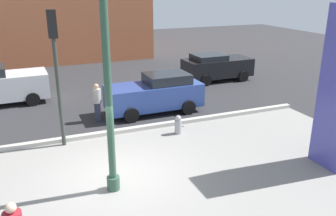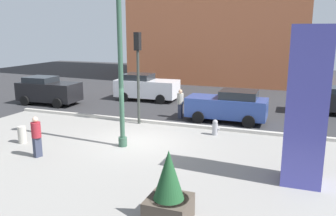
{
  "view_description": "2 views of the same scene",
  "coord_description": "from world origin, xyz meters",
  "px_view_note": "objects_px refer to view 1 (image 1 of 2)",
  "views": [
    {
      "loc": [
        -2.22,
        -9.49,
        5.49
      ],
      "look_at": [
        1.9,
        0.63,
        1.7
      ],
      "focal_mm": 38.47,
      "sensor_mm": 36.0,
      "label": 1
    },
    {
      "loc": [
        6.4,
        -13.22,
        4.8
      ],
      "look_at": [
        1.31,
        0.4,
        1.55
      ],
      "focal_mm": 37.25,
      "sensor_mm": 36.0,
      "label": 2
    }
  ],
  "objects_px": {
    "fire_hydrant": "(178,125)",
    "car_curb_east": "(155,93)",
    "car_intersection": "(216,67)",
    "pedestrian_crossing": "(97,100)",
    "traffic_light_far_side": "(55,58)",
    "lamp_post": "(107,63)"
  },
  "relations": [
    {
      "from": "traffic_light_far_side",
      "to": "pedestrian_crossing",
      "type": "xyz_separation_m",
      "value": [
        1.63,
        1.94,
        -2.27
      ]
    },
    {
      "from": "lamp_post",
      "to": "car_curb_east",
      "type": "relative_size",
      "value": 1.75
    },
    {
      "from": "car_intersection",
      "to": "pedestrian_crossing",
      "type": "bearing_deg",
      "value": -153.01
    },
    {
      "from": "lamp_post",
      "to": "pedestrian_crossing",
      "type": "height_order",
      "value": "lamp_post"
    },
    {
      "from": "fire_hydrant",
      "to": "car_curb_east",
      "type": "height_order",
      "value": "car_curb_east"
    },
    {
      "from": "fire_hydrant",
      "to": "car_curb_east",
      "type": "bearing_deg",
      "value": 88.52
    },
    {
      "from": "lamp_post",
      "to": "fire_hydrant",
      "type": "relative_size",
      "value": 9.87
    },
    {
      "from": "car_intersection",
      "to": "lamp_post",
      "type": "bearing_deg",
      "value": -132.16
    },
    {
      "from": "traffic_light_far_side",
      "to": "car_intersection",
      "type": "distance_m",
      "value": 11.53
    },
    {
      "from": "lamp_post",
      "to": "car_intersection",
      "type": "distance_m",
      "value": 13.19
    },
    {
      "from": "fire_hydrant",
      "to": "car_intersection",
      "type": "distance_m",
      "value": 8.52
    },
    {
      "from": "fire_hydrant",
      "to": "car_intersection",
      "type": "xyz_separation_m",
      "value": [
        5.37,
        6.6,
        0.46
      ]
    },
    {
      "from": "car_curb_east",
      "to": "fire_hydrant",
      "type": "bearing_deg",
      "value": -91.48
    },
    {
      "from": "lamp_post",
      "to": "pedestrian_crossing",
      "type": "relative_size",
      "value": 4.58
    },
    {
      "from": "car_curb_east",
      "to": "pedestrian_crossing",
      "type": "distance_m",
      "value": 2.64
    },
    {
      "from": "traffic_light_far_side",
      "to": "pedestrian_crossing",
      "type": "bearing_deg",
      "value": 49.97
    },
    {
      "from": "fire_hydrant",
      "to": "car_intersection",
      "type": "relative_size",
      "value": 0.19
    },
    {
      "from": "traffic_light_far_side",
      "to": "car_intersection",
      "type": "relative_size",
      "value": 1.17
    },
    {
      "from": "lamp_post",
      "to": "car_curb_east",
      "type": "xyz_separation_m",
      "value": [
        3.35,
        5.64,
        -2.75
      ]
    },
    {
      "from": "car_intersection",
      "to": "pedestrian_crossing",
      "type": "xyz_separation_m",
      "value": [
        -7.94,
        -4.05,
        0.07
      ]
    },
    {
      "from": "lamp_post",
      "to": "traffic_light_far_side",
      "type": "height_order",
      "value": "lamp_post"
    },
    {
      "from": "traffic_light_far_side",
      "to": "car_curb_east",
      "type": "xyz_separation_m",
      "value": [
        4.27,
        2.07,
        -2.3
      ]
    }
  ]
}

